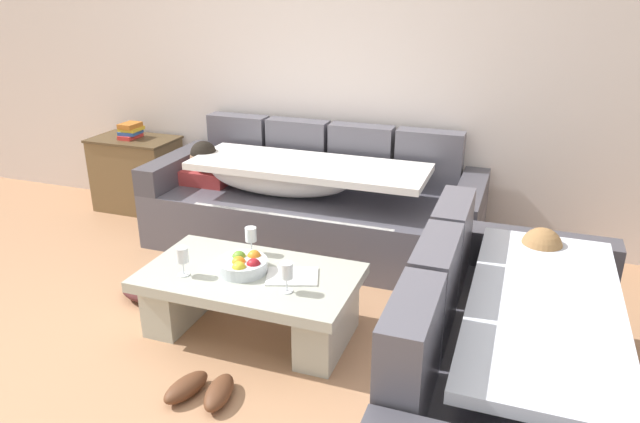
{
  "coord_description": "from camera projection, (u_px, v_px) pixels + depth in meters",
  "views": [
    {
      "loc": [
        1.68,
        -2.21,
        1.9
      ],
      "look_at": [
        0.52,
        1.0,
        0.55
      ],
      "focal_mm": 33.0,
      "sensor_mm": 36.0,
      "label": 1
    }
  ],
  "objects": [
    {
      "name": "crumpled_garment",
      "position": [
        152.0,
        288.0,
        3.76
      ],
      "size": [
        0.43,
        0.36,
        0.12
      ],
      "primitive_type": "ellipsoid",
      "rotation": [
        0.0,
        0.0,
        3.04
      ],
      "color": "#4C2323",
      "rests_on": "ground_plane"
    },
    {
      "name": "coffee_table",
      "position": [
        251.0,
        295.0,
        3.32
      ],
      "size": [
        1.2,
        0.68,
        0.38
      ],
      "color": "#B0B4A4",
      "rests_on": "ground_plane"
    },
    {
      "name": "couch_near_window",
      "position": [
        512.0,
        367.0,
        2.55
      ],
      "size": [
        0.92,
        1.89,
        0.88
      ],
      "rotation": [
        0.0,
        0.0,
        1.57
      ],
      "color": "#57555F",
      "rests_on": "ground_plane"
    },
    {
      "name": "fruit_bowl",
      "position": [
        243.0,
        265.0,
        3.27
      ],
      "size": [
        0.28,
        0.28,
        0.1
      ],
      "color": "silver",
      "rests_on": "coffee_table"
    },
    {
      "name": "book_stack_on_cabinet",
      "position": [
        131.0,
        131.0,
        5.0
      ],
      "size": [
        0.16,
        0.21,
        0.13
      ],
      "color": "red",
      "rests_on": "side_cabinet"
    },
    {
      "name": "side_cabinet",
      "position": [
        137.0,
        174.0,
        5.13
      ],
      "size": [
        0.72,
        0.44,
        0.64
      ],
      "color": "brown",
      "rests_on": "ground_plane"
    },
    {
      "name": "wine_glass_far_back",
      "position": [
        251.0,
        236.0,
        3.46
      ],
      "size": [
        0.07,
        0.07,
        0.17
      ],
      "color": "silver",
      "rests_on": "coffee_table"
    },
    {
      "name": "open_magazine",
      "position": [
        292.0,
        276.0,
        3.22
      ],
      "size": [
        0.33,
        0.29,
        0.01
      ],
      "primitive_type": "cube",
      "rotation": [
        0.0,
        0.0,
        0.32
      ],
      "color": "white",
      "rests_on": "coffee_table"
    },
    {
      "name": "pair_of_shoes",
      "position": [
        202.0,
        390.0,
        2.85
      ],
      "size": [
        0.34,
        0.31,
        0.09
      ],
      "color": "#59331E",
      "rests_on": "ground_plane"
    },
    {
      "name": "wine_glass_near_right",
      "position": [
        286.0,
        272.0,
        3.03
      ],
      "size": [
        0.07,
        0.07,
        0.17
      ],
      "color": "silver",
      "rests_on": "coffee_table"
    },
    {
      "name": "wine_glass_near_left",
      "position": [
        182.0,
        256.0,
        3.2
      ],
      "size": [
        0.07,
        0.07,
        0.17
      ],
      "color": "silver",
      "rests_on": "coffee_table"
    },
    {
      "name": "ground_plane",
      "position": [
        166.0,
        358.0,
        3.16
      ],
      "size": [
        14.0,
        14.0,
        0.0
      ],
      "primitive_type": "plane",
      "color": "#AF7D58"
    },
    {
      "name": "couch_along_wall",
      "position": [
        308.0,
        205.0,
        4.4
      ],
      "size": [
        2.44,
        0.92,
        0.88
      ],
      "color": "#57555F",
      "rests_on": "ground_plane"
    },
    {
      "name": "back_wall",
      "position": [
        307.0,
        56.0,
        4.55
      ],
      "size": [
        9.0,
        0.1,
        2.7
      ],
      "primitive_type": "cube",
      "color": "silver",
      "rests_on": "ground_plane"
    }
  ]
}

